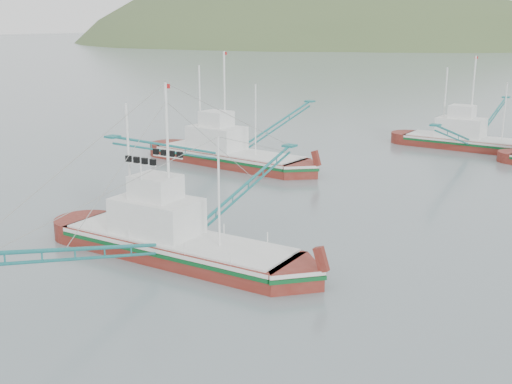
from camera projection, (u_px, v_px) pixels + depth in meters
The scene contains 5 objects.
ground at pixel (201, 268), 36.92m from camera, with size 1200.00×1200.00×0.00m, color slate.
main_boat at pixel (174, 232), 38.31m from camera, with size 15.36×27.76×11.23m.
bg_boat_far at pixel (472, 136), 70.99m from camera, with size 15.08×27.16×10.98m.
bg_boat_left at pixel (227, 148), 63.44m from camera, with size 16.50×29.29×11.88m.
headland_left at pixel (310, 43), 423.99m from camera, with size 448.00×308.00×210.00m, color #42562C.
Camera 1 is at (21.09, -27.55, 13.76)m, focal length 45.00 mm.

